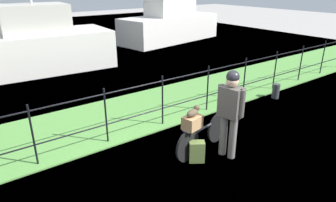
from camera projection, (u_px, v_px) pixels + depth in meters
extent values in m
plane|color=#9E9993|center=(206.00, 184.00, 4.95)|extent=(60.00, 60.00, 0.00)
cube|color=#569342|center=(116.00, 117.00, 7.32)|extent=(27.00, 2.40, 0.03)
plane|color=slate|center=(35.00, 58.00, 12.95)|extent=(30.00, 30.00, 0.00)
cylinder|color=black|center=(33.00, 136.00, 5.23)|extent=(0.04, 0.04, 1.18)
cylinder|color=black|center=(106.00, 116.00, 5.99)|extent=(0.04, 0.04, 1.18)
cylinder|color=black|center=(162.00, 101.00, 6.76)|extent=(0.04, 0.04, 1.18)
cylinder|color=black|center=(208.00, 89.00, 7.52)|extent=(0.04, 0.04, 1.18)
cylinder|color=black|center=(244.00, 79.00, 8.28)|extent=(0.04, 0.04, 1.18)
cylinder|color=black|center=(275.00, 71.00, 9.04)|extent=(0.04, 0.04, 1.18)
cylinder|color=black|center=(301.00, 64.00, 9.81)|extent=(0.04, 0.04, 1.18)
cylinder|color=black|center=(323.00, 58.00, 10.57)|extent=(0.04, 0.04, 1.18)
cylinder|color=black|center=(136.00, 116.00, 6.44)|extent=(18.00, 0.03, 0.03)
cylinder|color=black|center=(135.00, 87.00, 6.20)|extent=(18.00, 0.03, 0.03)
cylinder|color=black|center=(217.00, 128.00, 6.15)|extent=(0.62, 0.17, 0.62)
cylinder|color=black|center=(188.00, 146.00, 5.47)|extent=(0.62, 0.17, 0.62)
cylinder|color=#2D2D33|center=(204.00, 128.00, 5.75)|extent=(0.76, 0.20, 0.04)
cube|color=black|center=(192.00, 133.00, 5.48)|extent=(0.21, 0.13, 0.06)
cube|color=slate|center=(192.00, 129.00, 5.44)|extent=(0.39, 0.23, 0.02)
cube|color=#A87F51|center=(192.00, 122.00, 5.40)|extent=(0.39, 0.31, 0.24)
ellipsoid|color=#4C3D2D|center=(193.00, 113.00, 5.33)|extent=(0.30, 0.19, 0.13)
sphere|color=#4C3D2D|center=(197.00, 108.00, 5.39)|extent=(0.11, 0.11, 0.11)
cylinder|color=slate|center=(223.00, 135.00, 5.66)|extent=(0.14, 0.14, 0.82)
cylinder|color=slate|center=(233.00, 138.00, 5.54)|extent=(0.14, 0.14, 0.82)
cube|color=#4C4742|center=(231.00, 102.00, 5.35)|extent=(0.34, 0.45, 0.56)
cylinder|color=#4C4742|center=(220.00, 98.00, 5.47)|extent=(0.10, 0.10, 0.50)
cylinder|color=#4C4742|center=(242.00, 104.00, 5.20)|extent=(0.10, 0.10, 0.50)
sphere|color=tan|center=(232.00, 81.00, 5.20)|extent=(0.22, 0.22, 0.22)
sphere|color=black|center=(233.00, 77.00, 5.17)|extent=(0.23, 0.23, 0.23)
cube|color=olive|center=(197.00, 152.00, 5.50)|extent=(0.33, 0.31, 0.40)
cylinder|color=#38383D|center=(276.00, 91.00, 8.49)|extent=(0.20, 0.20, 0.42)
cube|color=silver|center=(170.00, 28.00, 16.56)|extent=(6.19, 3.12, 1.35)
cube|color=silver|center=(170.00, 6.00, 16.13)|extent=(2.82, 1.90, 1.02)
cube|color=silver|center=(39.00, 52.00, 11.04)|extent=(5.25, 2.63, 1.37)
cube|color=#B7B2A8|center=(34.00, 19.00, 10.61)|extent=(2.35, 1.76, 0.98)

